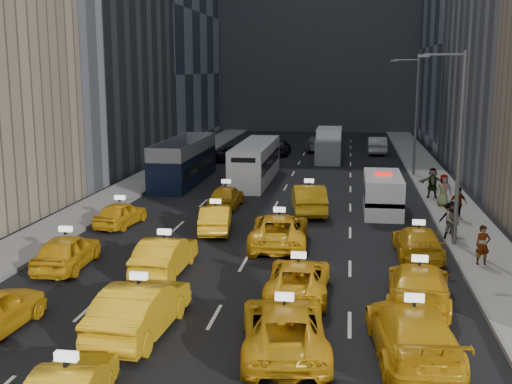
# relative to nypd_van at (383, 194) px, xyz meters

# --- Properties ---
(ground) EXTENTS (160.00, 160.00, 0.00)m
(ground) POSITION_rel_nypd_van_xyz_m (-6.32, -18.98, -1.07)
(ground) COLOR black
(ground) RESTS_ON ground
(sidewalk_west) EXTENTS (3.00, 90.00, 0.15)m
(sidewalk_west) POSITION_rel_nypd_van_xyz_m (-16.82, 6.02, -0.99)
(sidewalk_west) COLOR gray
(sidewalk_west) RESTS_ON ground
(sidewalk_east) EXTENTS (3.00, 90.00, 0.15)m
(sidewalk_east) POSITION_rel_nypd_van_xyz_m (4.18, 6.02, -0.99)
(sidewalk_east) COLOR gray
(sidewalk_east) RESTS_ON ground
(curb_west) EXTENTS (0.15, 90.00, 0.18)m
(curb_west) POSITION_rel_nypd_van_xyz_m (-15.37, 6.02, -0.98)
(curb_west) COLOR slate
(curb_west) RESTS_ON ground
(curb_east) EXTENTS (0.15, 90.00, 0.18)m
(curb_east) POSITION_rel_nypd_van_xyz_m (2.73, 6.02, -0.98)
(curb_east) COLOR slate
(curb_east) RESTS_ON ground
(streetlight_near) EXTENTS (2.15, 0.22, 9.00)m
(streetlight_near) POSITION_rel_nypd_van_xyz_m (2.86, -6.98, 3.85)
(streetlight_near) COLOR #595B60
(streetlight_near) RESTS_ON ground
(streetlight_far) EXTENTS (2.15, 0.22, 9.00)m
(streetlight_far) POSITION_rel_nypd_van_xyz_m (2.86, 13.02, 3.85)
(streetlight_far) COLOR #595B60
(streetlight_far) RESTS_ON ground
(taxi_5) EXTENTS (2.07, 5.18, 1.67)m
(taxi_5) POSITION_rel_nypd_van_xyz_m (-8.33, -18.65, -0.23)
(taxi_5) COLOR orange
(taxi_5) RESTS_ON ground
(taxi_6) EXTENTS (3.12, 5.56, 1.47)m
(taxi_6) POSITION_rel_nypd_van_xyz_m (-3.74, -19.26, -0.33)
(taxi_6) COLOR orange
(taxi_6) RESTS_ON ground
(taxi_7) EXTENTS (2.74, 5.69, 1.60)m
(taxi_7) POSITION_rel_nypd_van_xyz_m (-0.04, -19.17, -0.27)
(taxi_7) COLOR orange
(taxi_7) RESTS_ON ground
(taxi_8) EXTENTS (1.97, 4.43, 1.48)m
(taxi_8) POSITION_rel_nypd_van_xyz_m (-13.47, -12.67, -0.33)
(taxi_8) COLOR orange
(taxi_8) RESTS_ON ground
(taxi_9) EXTENTS (1.69, 4.60, 1.51)m
(taxi_9) POSITION_rel_nypd_van_xyz_m (-9.29, -12.62, -0.32)
(taxi_9) COLOR orange
(taxi_9) RESTS_ON ground
(taxi_10) EXTENTS (2.21, 4.76, 1.32)m
(taxi_10) POSITION_rel_nypd_van_xyz_m (-3.70, -14.49, -0.41)
(taxi_10) COLOR orange
(taxi_10) RESTS_ON ground
(taxi_11) EXTENTS (2.62, 5.42, 1.52)m
(taxi_11) POSITION_rel_nypd_van_xyz_m (0.54, -14.96, -0.31)
(taxi_11) COLOR orange
(taxi_11) RESTS_ON ground
(taxi_12) EXTENTS (2.03, 4.05, 1.32)m
(taxi_12) POSITION_rel_nypd_van_xyz_m (-13.82, -5.35, -0.41)
(taxi_12) COLOR orange
(taxi_12) RESTS_ON ground
(taxi_13) EXTENTS (2.00, 4.35, 1.38)m
(taxi_13) POSITION_rel_nypd_van_xyz_m (-8.61, -5.82, -0.38)
(taxi_13) COLOR orange
(taxi_13) RESTS_ON ground
(taxi_14) EXTENTS (2.84, 5.70, 1.55)m
(taxi_14) POSITION_rel_nypd_van_xyz_m (-5.11, -8.05, -0.29)
(taxi_14) COLOR orange
(taxi_14) RESTS_ON ground
(taxi_15) EXTENTS (2.06, 4.76, 1.37)m
(taxi_15) POSITION_rel_nypd_van_xyz_m (1.12, -8.89, -0.39)
(taxi_15) COLOR orange
(taxi_15) RESTS_ON ground
(taxi_16) EXTENTS (1.72, 4.08, 1.38)m
(taxi_16) POSITION_rel_nypd_van_xyz_m (-9.17, -0.03, -0.38)
(taxi_16) COLOR orange
(taxi_16) RESTS_ON ground
(taxi_17) EXTENTS (2.46, 5.27, 1.67)m
(taxi_17) POSITION_rel_nypd_van_xyz_m (-4.20, -0.82, -0.23)
(taxi_17) COLOR orange
(taxi_17) RESTS_ON ground
(nypd_van) EXTENTS (2.79, 5.72, 2.36)m
(nypd_van) POSITION_rel_nypd_van_xyz_m (0.00, 0.00, 0.00)
(nypd_van) COLOR silver
(nypd_van) RESTS_ON ground
(double_decker) EXTENTS (2.65, 10.71, 3.10)m
(double_decker) POSITION_rel_nypd_van_xyz_m (-13.82, 7.93, 0.47)
(double_decker) COLOR black
(double_decker) RESTS_ON ground
(city_bus) EXTENTS (3.62, 11.23, 2.85)m
(city_bus) POSITION_rel_nypd_van_xyz_m (-8.76, 9.20, 0.34)
(city_bus) COLOR silver
(city_bus) RESTS_ON ground
(box_truck) EXTENTS (3.00, 6.59, 2.91)m
(box_truck) POSITION_rel_nypd_van_xyz_m (-3.78, 20.45, 0.36)
(box_truck) COLOR white
(box_truck) RESTS_ON ground
(misc_car_0) EXTENTS (1.86, 4.54, 1.46)m
(misc_car_0) POSITION_rel_nypd_van_xyz_m (0.28, 7.30, -0.34)
(misc_car_0) COLOR #9C9FA3
(misc_car_0) RESTS_ON ground
(misc_car_1) EXTENTS (2.77, 5.06, 1.34)m
(misc_car_1) POSITION_rel_nypd_van_xyz_m (-12.49, 19.61, -0.40)
(misc_car_1) COLOR black
(misc_car_1) RESTS_ON ground
(misc_car_2) EXTENTS (2.72, 5.48, 1.53)m
(misc_car_2) POSITION_rel_nypd_van_xyz_m (-5.27, 27.50, -0.30)
(misc_car_2) COLOR slate
(misc_car_2) RESTS_ON ground
(misc_car_3) EXTENTS (2.05, 4.74, 1.59)m
(misc_car_3) POSITION_rel_nypd_van_xyz_m (-8.60, 23.94, -0.27)
(misc_car_3) COLOR black
(misc_car_3) RESTS_ON ground
(misc_car_4) EXTENTS (1.76, 5.05, 1.66)m
(misc_car_4) POSITION_rel_nypd_van_xyz_m (0.70, 26.27, -0.24)
(misc_car_4) COLOR #96999D
(misc_car_4) RESTS_ON ground
(pedestrian_0) EXTENTS (0.66, 0.49, 1.67)m
(pedestrian_0) POSITION_rel_nypd_van_xyz_m (3.63, -10.08, -0.08)
(pedestrian_0) COLOR gray
(pedestrian_0) RESTS_ON sidewalk_east
(pedestrian_1) EXTENTS (0.96, 0.63, 1.85)m
(pedestrian_1) POSITION_rel_nypd_van_xyz_m (3.04, -6.10, 0.01)
(pedestrian_1) COLOR gray
(pedestrian_1) RESTS_ON sidewalk_east
(pedestrian_2) EXTENTS (1.07, 0.77, 1.53)m
(pedestrian_2) POSITION_rel_nypd_van_xyz_m (3.01, -4.99, -0.15)
(pedestrian_2) COLOR gray
(pedestrian_2) RESTS_ON sidewalk_east
(pedestrian_3) EXTENTS (1.13, 0.79, 1.77)m
(pedestrian_3) POSITION_rel_nypd_van_xyz_m (3.92, -1.81, -0.03)
(pedestrian_3) COLOR gray
(pedestrian_3) RESTS_ON sidewalk_east
(pedestrian_4) EXTENTS (1.00, 0.66, 1.91)m
(pedestrian_4) POSITION_rel_nypd_van_xyz_m (3.63, 1.64, 0.03)
(pedestrian_4) COLOR gray
(pedestrian_4) RESTS_ON sidewalk_east
(pedestrian_5) EXTENTS (1.79, 0.62, 1.90)m
(pedestrian_5) POSITION_rel_nypd_van_xyz_m (3.29, 4.08, 0.03)
(pedestrian_5) COLOR gray
(pedestrian_5) RESTS_ON sidewalk_east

